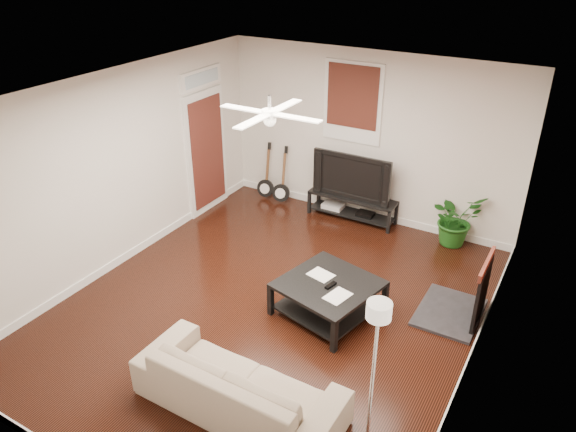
% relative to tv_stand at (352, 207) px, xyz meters
% --- Properties ---
extents(room, '(5.01, 6.01, 2.81)m').
position_rel_tv_stand_xyz_m(room, '(0.12, -2.78, 1.19)').
color(room, black).
rests_on(room, ground).
extents(brick_accent, '(0.02, 2.20, 2.80)m').
position_rel_tv_stand_xyz_m(brick_accent, '(2.61, -1.78, 1.19)').
color(brick_accent, '#964230').
rests_on(brick_accent, floor).
extents(fireplace, '(0.80, 1.10, 0.92)m').
position_rel_tv_stand_xyz_m(fireplace, '(2.32, -1.78, 0.25)').
color(fireplace, black).
rests_on(fireplace, floor).
extents(window_back, '(1.00, 0.06, 1.30)m').
position_rel_tv_stand_xyz_m(window_back, '(-0.18, 0.19, 1.74)').
color(window_back, '#3B1810').
rests_on(window_back, wall_back).
extents(door_left, '(0.08, 1.00, 2.50)m').
position_rel_tv_stand_xyz_m(door_left, '(-2.34, -0.88, 1.04)').
color(door_left, white).
rests_on(door_left, wall_left).
extents(tv_stand, '(1.50, 0.40, 0.42)m').
position_rel_tv_stand_xyz_m(tv_stand, '(0.00, 0.00, 0.00)').
color(tv_stand, black).
rests_on(tv_stand, floor).
extents(tv, '(1.35, 0.18, 0.78)m').
position_rel_tv_stand_xyz_m(tv, '(0.00, 0.02, 0.60)').
color(tv, black).
rests_on(tv, tv_stand).
extents(coffee_table, '(1.32, 1.32, 0.46)m').
position_rel_tv_stand_xyz_m(coffee_table, '(0.81, -2.55, 0.02)').
color(coffee_table, black).
rests_on(coffee_table, floor).
extents(sofa, '(2.18, 0.87, 0.63)m').
position_rel_tv_stand_xyz_m(sofa, '(0.73, -4.42, 0.11)').
color(sofa, '#C8B396').
rests_on(sofa, floor).
extents(floor_lamp, '(0.30, 0.30, 1.77)m').
position_rel_tv_stand_xyz_m(floor_lamp, '(2.08, -4.32, 0.68)').
color(floor_lamp, silver).
rests_on(floor_lamp, floor).
extents(potted_plant, '(0.99, 1.01, 0.85)m').
position_rel_tv_stand_xyz_m(potted_plant, '(1.72, 0.04, 0.21)').
color(potted_plant, '#1B5518').
rests_on(potted_plant, floor).
extents(guitar_left, '(0.35, 0.27, 1.04)m').
position_rel_tv_stand_xyz_m(guitar_left, '(-1.72, -0.03, 0.31)').
color(guitar_left, black).
rests_on(guitar_left, floor).
extents(guitar_right, '(0.37, 0.30, 1.04)m').
position_rel_tv_stand_xyz_m(guitar_right, '(-1.37, -0.06, 0.31)').
color(guitar_right, black).
rests_on(guitar_right, floor).
extents(ceiling_fan, '(1.24, 1.24, 0.32)m').
position_rel_tv_stand_xyz_m(ceiling_fan, '(0.12, -2.78, 2.39)').
color(ceiling_fan, white).
rests_on(ceiling_fan, ceiling).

